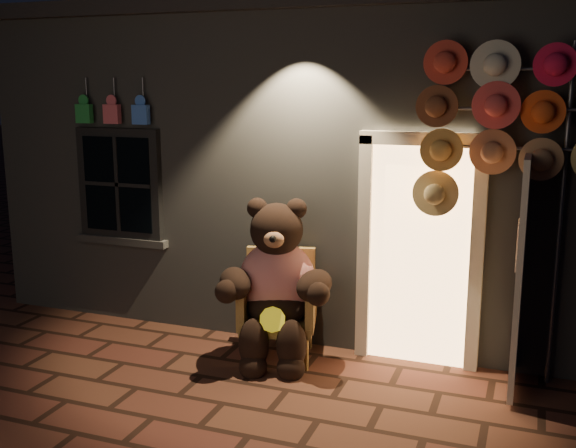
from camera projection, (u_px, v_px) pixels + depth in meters
The scene contains 5 objects.
ground at pixel (223, 403), 5.62m from camera, with size 60.00×60.00×0.00m, color #502C1E.
shop_building at pixel (352, 151), 8.92m from camera, with size 7.30×5.95×3.51m.
wicker_armchair at pixel (279, 304), 6.53m from camera, with size 0.84×0.80×1.03m.
teddy_bear at pixel (276, 285), 6.36m from camera, with size 1.14×1.02×1.62m.
hat_rack at pixel (515, 119), 5.59m from camera, with size 1.68×0.22×2.98m.
Camera 1 is at (2.32, -4.67, 2.62)m, focal length 42.00 mm.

